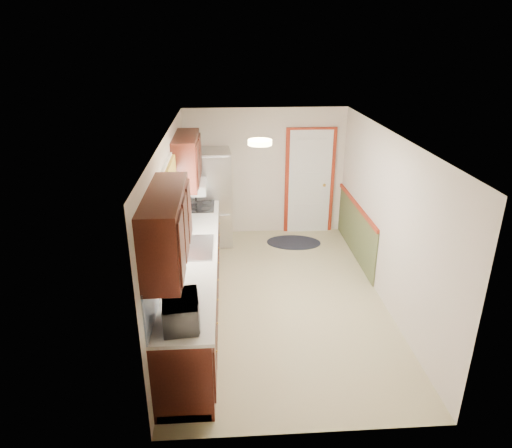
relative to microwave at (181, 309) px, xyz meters
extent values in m
cube|color=tan|center=(1.20, 1.95, -1.11)|extent=(3.20, 5.20, 0.12)
cube|color=white|center=(1.20, 1.95, 1.29)|extent=(3.20, 5.20, 0.12)
cube|color=beige|center=(1.20, 4.45, 0.09)|extent=(3.20, 0.10, 2.40)
cube|color=beige|center=(1.20, -0.55, 0.09)|extent=(3.20, 0.10, 2.40)
cube|color=beige|center=(-0.30, 1.95, 0.09)|extent=(0.10, 5.20, 2.40)
cube|color=beige|center=(2.70, 1.95, 0.09)|extent=(0.10, 5.20, 2.40)
cube|color=#3E150E|center=(0.00, 1.65, -0.66)|extent=(0.60, 4.00, 0.90)
cube|color=silver|center=(0.01, 1.65, -0.19)|extent=(0.63, 4.00, 0.04)
cube|color=#5287C9|center=(-0.29, 1.65, 0.10)|extent=(0.02, 4.00, 0.55)
cube|color=#3E150E|center=(-0.12, 0.35, 0.71)|extent=(0.35, 1.40, 0.75)
cube|color=#3E150E|center=(-0.12, 3.05, 0.71)|extent=(0.35, 1.20, 0.75)
cube|color=white|center=(-0.29, 1.75, 0.51)|extent=(0.02, 1.00, 0.90)
cube|color=#C56E24|center=(-0.24, 1.75, 0.86)|extent=(0.05, 1.12, 0.24)
cube|color=#B7B7BC|center=(0.01, 1.75, -0.17)|extent=(0.52, 0.82, 0.02)
cube|color=white|center=(-0.07, 3.10, 0.26)|extent=(0.45, 0.60, 0.15)
cube|color=maroon|center=(2.05, 4.42, -0.11)|extent=(0.94, 0.05, 2.08)
cube|color=white|center=(2.05, 4.39, -0.11)|extent=(0.80, 0.04, 2.00)
cube|color=#49532E|center=(2.69, 3.30, -0.66)|extent=(0.02, 2.30, 0.90)
cube|color=maroon|center=(2.67, 3.30, -0.19)|extent=(0.04, 2.30, 0.06)
cylinder|color=#FFD88C|center=(0.90, 1.75, 1.25)|extent=(0.30, 0.30, 0.06)
imported|color=white|center=(0.00, 0.00, 0.00)|extent=(0.34, 0.54, 0.35)
cube|color=#B7B7BC|center=(0.18, 4.00, -0.24)|extent=(0.76, 0.72, 1.74)
cylinder|color=black|center=(-0.06, 3.62, -0.33)|extent=(0.02, 0.02, 1.22)
ellipsoid|color=black|center=(1.70, 3.85, -1.11)|extent=(1.08, 0.77, 0.01)
cube|color=black|center=(0.01, 3.35, -0.16)|extent=(0.49, 0.59, 0.02)
camera|label=1|loc=(0.48, -3.84, 2.46)|focal=32.00mm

